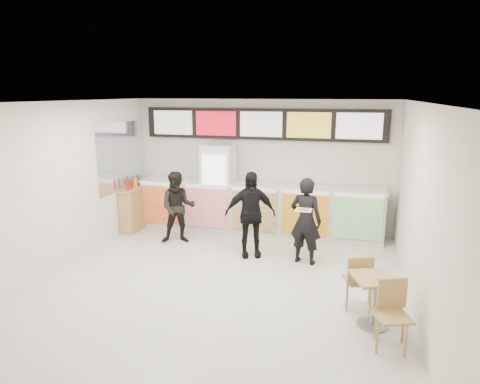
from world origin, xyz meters
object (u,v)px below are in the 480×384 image
(service_counter, at_px, (258,208))
(condiment_ledge, at_px, (134,209))
(customer_left, at_px, (178,207))
(customer_main, at_px, (306,221))
(customer_mid, at_px, (250,214))
(drinks_fridge, at_px, (219,187))
(cafe_table, at_px, (375,292))

(service_counter, bearing_deg, condiment_ledge, -169.10)
(customer_left, bearing_deg, condiment_ledge, 139.06)
(service_counter, distance_m, customer_main, 1.98)
(customer_mid, xyz_separation_m, condiment_ledge, (-2.99, 0.90, -0.33))
(customer_main, bearing_deg, customer_mid, 9.27)
(drinks_fridge, xyz_separation_m, condiment_ledge, (-1.89, -0.56, -0.49))
(service_counter, relative_size, condiment_ledge, 4.65)
(customer_mid, relative_size, cafe_table, 1.11)
(service_counter, relative_size, drinks_fridge, 2.78)
(customer_left, height_order, customer_mid, customer_mid)
(service_counter, bearing_deg, customer_left, -144.21)
(customer_mid, bearing_deg, service_counter, 76.39)
(customer_left, relative_size, cafe_table, 1.01)
(customer_main, distance_m, customer_left, 2.78)
(condiment_ledge, bearing_deg, customer_mid, -16.80)
(drinks_fridge, relative_size, cafe_table, 1.31)
(service_counter, height_order, condiment_ledge, condiment_ledge)
(drinks_fridge, bearing_deg, service_counter, -0.99)
(customer_main, height_order, customer_mid, customer_mid)
(cafe_table, distance_m, condiment_ledge, 6.04)
(customer_mid, xyz_separation_m, cafe_table, (2.24, -2.11, -0.34))
(service_counter, height_order, drinks_fridge, drinks_fridge)
(drinks_fridge, height_order, customer_main, drinks_fridge)
(condiment_ledge, bearing_deg, cafe_table, -29.91)
(customer_main, xyz_separation_m, customer_mid, (-1.08, 0.08, 0.03))
(customer_main, bearing_deg, customer_left, 4.05)
(cafe_table, height_order, condiment_ledge, condiment_ledge)
(condiment_ledge, bearing_deg, customer_left, -21.83)
(drinks_fridge, xyz_separation_m, customer_main, (2.18, -1.54, -0.18))
(cafe_table, bearing_deg, service_counter, 103.31)
(drinks_fridge, distance_m, condiment_ledge, 2.03)
(customer_main, xyz_separation_m, cafe_table, (1.16, -2.03, -0.32))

